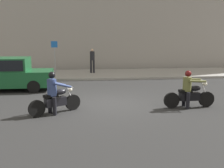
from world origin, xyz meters
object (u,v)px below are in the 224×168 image
(street_sign_post, at_px, (55,54))
(motorcycle_with_rider_olive, at_px, (189,92))
(pedestrian_bystander, at_px, (92,59))
(parked_sedan_forest_green, at_px, (8,74))
(motorcycle_with_rider_denim_blue, at_px, (55,97))

(street_sign_post, bearing_deg, motorcycle_with_rider_olive, -55.05)
(motorcycle_with_rider_olive, height_order, pedestrian_bystander, pedestrian_bystander)
(parked_sedan_forest_green, xyz_separation_m, pedestrian_bystander, (4.58, 4.91, 0.29))
(street_sign_post, bearing_deg, pedestrian_bystander, 4.50)
(pedestrian_bystander, bearing_deg, parked_sedan_forest_green, -133.03)
(motorcycle_with_rider_olive, xyz_separation_m, parked_sedan_forest_green, (-8.18, 4.23, 0.25))
(motorcycle_with_rider_olive, xyz_separation_m, street_sign_post, (-6.24, 8.93, 0.94))
(motorcycle_with_rider_olive, relative_size, pedestrian_bystander, 1.21)
(motorcycle_with_rider_denim_blue, xyz_separation_m, street_sign_post, (-0.94, 9.21, 0.92))
(motorcycle_with_rider_olive, bearing_deg, motorcycle_with_rider_denim_blue, -177.06)
(street_sign_post, bearing_deg, parked_sedan_forest_green, -112.44)
(motorcycle_with_rider_olive, bearing_deg, street_sign_post, 124.95)
(parked_sedan_forest_green, height_order, pedestrian_bystander, pedestrian_bystander)
(motorcycle_with_rider_olive, height_order, parked_sedan_forest_green, parked_sedan_forest_green)
(parked_sedan_forest_green, relative_size, street_sign_post, 1.87)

